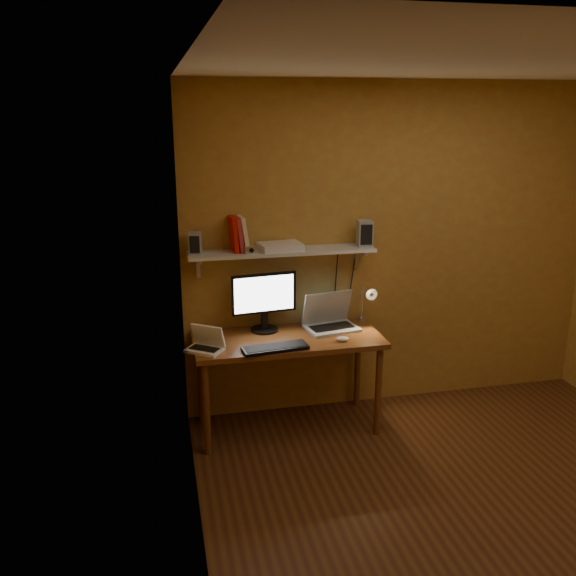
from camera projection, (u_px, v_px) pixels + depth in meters
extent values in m
cube|color=#563116|center=(483.00, 514.00, 3.75)|extent=(3.40, 3.20, 0.02)
cube|color=silver|center=(532.00, 61.00, 3.00)|extent=(3.40, 3.20, 0.02)
cube|color=#AE8C35|center=(395.00, 249.00, 4.88)|extent=(3.40, 0.02, 2.60)
cube|color=#AE8C35|center=(194.00, 337.00, 3.02)|extent=(0.02, 3.20, 2.60)
cube|color=brown|center=(288.00, 340.00, 4.54)|extent=(1.40, 0.60, 0.04)
cylinder|color=brown|center=(206.00, 409.00, 4.29)|extent=(0.05, 0.05, 0.71)
cylinder|color=brown|center=(378.00, 391.00, 4.55)|extent=(0.05, 0.05, 0.71)
cylinder|color=brown|center=(201.00, 380.00, 4.74)|extent=(0.05, 0.05, 0.71)
cylinder|color=brown|center=(358.00, 366.00, 5.00)|extent=(0.05, 0.05, 0.71)
cube|color=silver|center=(282.00, 252.00, 4.53)|extent=(1.40, 0.25, 0.02)
cube|color=silver|center=(198.00, 266.00, 4.54)|extent=(0.03, 0.03, 0.18)
cube|color=silver|center=(356.00, 257.00, 4.79)|extent=(0.03, 0.03, 0.18)
cylinder|color=black|center=(264.00, 329.00, 4.67)|extent=(0.23, 0.23, 0.02)
cube|color=black|center=(264.00, 320.00, 4.65)|extent=(0.05, 0.04, 0.15)
cube|color=black|center=(264.00, 293.00, 4.59)|extent=(0.50, 0.08, 0.31)
cube|color=white|center=(264.00, 294.00, 4.57)|extent=(0.46, 0.05, 0.27)
cube|color=#95989D|center=(332.00, 328.00, 4.69)|extent=(0.43, 0.33, 0.02)
cube|color=black|center=(332.00, 327.00, 4.69)|extent=(0.35, 0.20, 0.00)
cube|color=#95989D|center=(327.00, 307.00, 4.74)|extent=(0.40, 0.16, 0.27)
cube|color=#162E45|center=(327.00, 307.00, 4.74)|extent=(0.35, 0.13, 0.22)
cube|color=silver|center=(205.00, 350.00, 4.27)|extent=(0.30, 0.28, 0.02)
cube|color=black|center=(204.00, 348.00, 4.27)|extent=(0.22, 0.19, 0.00)
cube|color=silver|center=(208.00, 335.00, 4.30)|extent=(0.24, 0.19, 0.16)
cube|color=black|center=(208.00, 335.00, 4.30)|extent=(0.20, 0.16, 0.14)
cube|color=black|center=(275.00, 348.00, 4.30)|extent=(0.48, 0.20, 0.02)
ellipsoid|color=silver|center=(342.00, 339.00, 4.45)|extent=(0.11, 0.08, 0.03)
cube|color=silver|center=(361.00, 322.00, 4.89)|extent=(0.05, 0.06, 0.08)
cylinder|color=silver|center=(362.00, 304.00, 4.85)|extent=(0.02, 0.02, 0.28)
cylinder|color=silver|center=(366.00, 290.00, 4.74)|extent=(0.01, 0.16, 0.01)
cone|color=silver|center=(370.00, 293.00, 4.66)|extent=(0.09, 0.09, 0.09)
sphere|color=#FFE0A5|center=(371.00, 294.00, 4.64)|extent=(0.04, 0.04, 0.04)
cube|color=#95989D|center=(195.00, 243.00, 4.38)|extent=(0.10, 0.10, 0.16)
cube|color=#95989D|center=(365.00, 233.00, 4.63)|extent=(0.12, 0.12, 0.20)
cube|color=#B90F00|center=(233.00, 234.00, 4.45)|extent=(0.06, 0.18, 0.26)
cube|color=#A6262D|center=(238.00, 234.00, 4.45)|extent=(0.07, 0.18, 0.26)
cube|color=beige|center=(243.00, 234.00, 4.46)|extent=(0.08, 0.18, 0.26)
cube|color=silver|center=(251.00, 250.00, 4.41)|extent=(0.09, 0.03, 0.06)
cylinder|color=black|center=(251.00, 250.00, 4.40)|extent=(0.03, 0.02, 0.03)
cube|color=silver|center=(280.00, 246.00, 4.53)|extent=(0.34, 0.25, 0.05)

